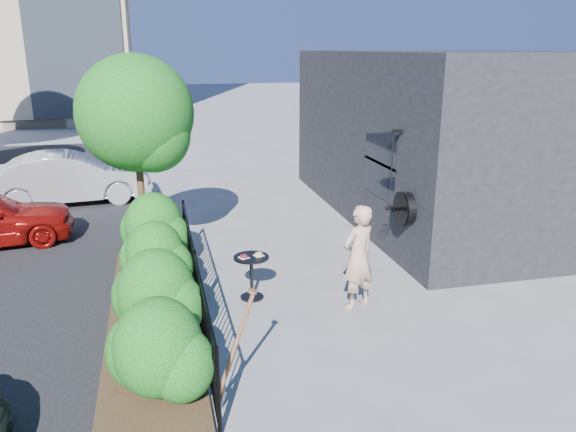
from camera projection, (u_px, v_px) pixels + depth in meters
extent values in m
plane|color=gray|center=(289.00, 305.00, 9.25)|extent=(120.00, 120.00, 0.00)
cube|color=black|center=(460.00, 134.00, 14.09)|extent=(6.00, 9.00, 4.00)
cube|color=black|center=(380.00, 163.00, 11.53)|extent=(0.04, 1.60, 1.40)
cube|color=black|center=(381.00, 163.00, 11.53)|extent=(0.05, 1.70, 0.06)
cylinder|color=black|center=(406.00, 209.00, 10.27)|extent=(0.18, 0.60, 0.60)
cylinder|color=black|center=(401.00, 209.00, 10.25)|extent=(0.03, 0.64, 0.64)
cube|color=black|center=(398.00, 131.00, 10.34)|extent=(0.25, 0.06, 0.06)
cylinder|color=black|center=(392.00, 161.00, 10.48)|extent=(0.02, 0.02, 1.05)
cylinder|color=black|center=(218.00, 393.00, 5.96)|extent=(0.05, 0.05, 1.10)
cylinder|color=black|center=(196.00, 283.00, 8.76)|extent=(0.05, 0.05, 1.10)
cylinder|color=black|center=(184.00, 226.00, 11.55)|extent=(0.05, 0.05, 1.10)
cube|color=black|center=(194.00, 252.00, 8.61)|extent=(0.03, 6.00, 0.03)
cube|color=black|center=(197.00, 309.00, 8.89)|extent=(0.03, 6.00, 0.03)
cylinder|color=black|center=(217.00, 388.00, 6.06)|extent=(0.02, 0.02, 1.04)
cylinder|color=black|center=(215.00, 378.00, 6.24)|extent=(0.02, 0.02, 1.04)
cylinder|color=black|center=(213.00, 368.00, 6.43)|extent=(0.02, 0.02, 1.04)
cylinder|color=black|center=(211.00, 359.00, 6.62)|extent=(0.02, 0.02, 1.04)
cylinder|color=black|center=(210.00, 351.00, 6.80)|extent=(0.02, 0.02, 1.04)
cylinder|color=black|center=(208.00, 343.00, 6.99)|extent=(0.02, 0.02, 1.04)
cylinder|color=black|center=(206.00, 335.00, 7.18)|extent=(0.02, 0.02, 1.04)
cylinder|color=black|center=(205.00, 328.00, 7.36)|extent=(0.02, 0.02, 1.04)
cylinder|color=black|center=(204.00, 321.00, 7.55)|extent=(0.02, 0.02, 1.04)
cylinder|color=black|center=(202.00, 314.00, 7.73)|extent=(0.02, 0.02, 1.04)
cylinder|color=black|center=(201.00, 308.00, 7.92)|extent=(0.02, 0.02, 1.04)
cylinder|color=black|center=(200.00, 302.00, 8.11)|extent=(0.02, 0.02, 1.04)
cylinder|color=black|center=(199.00, 296.00, 8.29)|extent=(0.02, 0.02, 1.04)
cylinder|color=black|center=(197.00, 291.00, 8.48)|extent=(0.02, 0.02, 1.04)
cylinder|color=black|center=(196.00, 286.00, 8.67)|extent=(0.02, 0.02, 1.04)
cylinder|color=black|center=(195.00, 281.00, 8.85)|extent=(0.02, 0.02, 1.04)
cylinder|color=black|center=(194.00, 276.00, 9.04)|extent=(0.02, 0.02, 1.04)
cylinder|color=black|center=(193.00, 271.00, 9.23)|extent=(0.02, 0.02, 1.04)
cylinder|color=black|center=(193.00, 267.00, 9.41)|extent=(0.02, 0.02, 1.04)
cylinder|color=black|center=(192.00, 263.00, 9.60)|extent=(0.02, 0.02, 1.04)
cylinder|color=black|center=(191.00, 258.00, 9.78)|extent=(0.02, 0.02, 1.04)
cylinder|color=black|center=(190.00, 255.00, 9.97)|extent=(0.02, 0.02, 1.04)
cylinder|color=black|center=(189.00, 251.00, 10.16)|extent=(0.02, 0.02, 1.04)
cylinder|color=black|center=(189.00, 247.00, 10.34)|extent=(0.02, 0.02, 1.04)
cylinder|color=black|center=(188.00, 244.00, 10.53)|extent=(0.02, 0.02, 1.04)
cylinder|color=black|center=(187.00, 240.00, 10.72)|extent=(0.02, 0.02, 1.04)
cylinder|color=black|center=(187.00, 237.00, 10.90)|extent=(0.02, 0.02, 1.04)
cylinder|color=black|center=(186.00, 234.00, 11.09)|extent=(0.02, 0.02, 1.04)
cylinder|color=black|center=(185.00, 231.00, 11.27)|extent=(0.02, 0.02, 1.04)
cylinder|color=black|center=(185.00, 228.00, 11.46)|extent=(0.02, 0.02, 1.04)
cube|color=#382616|center=(152.00, 317.00, 8.75)|extent=(1.30, 6.00, 0.08)
ellipsoid|color=#125012|center=(158.00, 350.00, 6.53)|extent=(1.10, 1.10, 1.24)
ellipsoid|color=#125012|center=(156.00, 294.00, 8.02)|extent=(1.10, 1.10, 1.24)
ellipsoid|color=#125012|center=(155.00, 257.00, 9.42)|extent=(1.10, 1.10, 1.24)
ellipsoid|color=#125012|center=(154.00, 232.00, 10.72)|extent=(1.10, 1.10, 1.24)
cylinder|color=#3F2B19|center=(142.00, 201.00, 11.00)|extent=(0.14, 0.14, 2.40)
sphere|color=#125012|center=(135.00, 116.00, 10.53)|extent=(2.20, 2.20, 2.20)
sphere|color=#125012|center=(153.00, 135.00, 10.51)|extent=(1.43, 1.43, 1.43)
cylinder|color=black|center=(251.00, 257.00, 9.32)|extent=(0.59, 0.59, 0.03)
cylinder|color=black|center=(252.00, 278.00, 9.43)|extent=(0.06, 0.06, 0.71)
cylinder|color=black|center=(252.00, 297.00, 9.53)|extent=(0.40, 0.40, 0.03)
cube|color=white|center=(244.00, 258.00, 9.27)|extent=(0.19, 0.19, 0.01)
cube|color=white|center=(259.00, 255.00, 9.36)|extent=(0.19, 0.19, 0.01)
torus|color=#500D15|center=(244.00, 256.00, 9.26)|extent=(0.13, 0.13, 0.04)
torus|color=tan|center=(259.00, 254.00, 9.36)|extent=(0.13, 0.13, 0.04)
imported|color=tan|center=(358.00, 257.00, 8.98)|extent=(0.75, 0.65, 1.73)
cylinder|color=brown|center=(236.00, 344.00, 6.48)|extent=(0.49, 0.05, 1.29)
cube|color=gray|center=(221.00, 398.00, 6.63)|extent=(0.12, 0.19, 0.27)
cylinder|color=brown|center=(253.00, 291.00, 6.34)|extent=(0.11, 0.11, 0.07)
imported|color=#AEAEB3|center=(70.00, 178.00, 15.17)|extent=(4.35, 1.88, 1.39)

